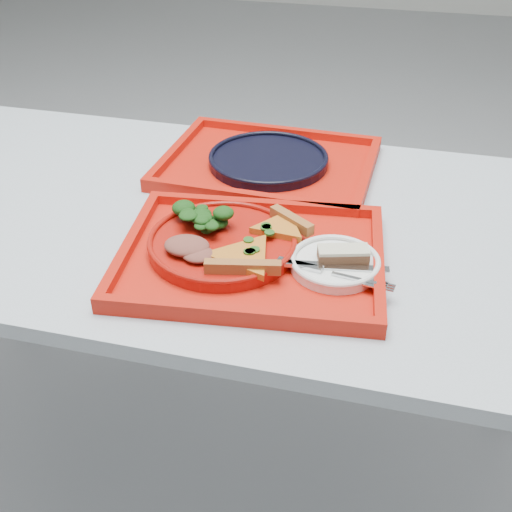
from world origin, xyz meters
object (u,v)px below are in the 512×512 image
object	(u,v)px
dinner_plate	(223,245)
tray_main	(251,259)
tray_far	(268,167)
dessert_bar	(343,254)
navy_plate	(268,161)

from	to	relation	value
dinner_plate	tray_main	bearing A→B (deg)	-10.30
tray_far	dessert_bar	size ratio (longest dim) A/B	4.99
navy_plate	dessert_bar	bearing A→B (deg)	-58.85
tray_main	navy_plate	distance (m)	0.36
tray_far	dessert_bar	bearing A→B (deg)	-57.08
tray_far	navy_plate	size ratio (longest dim) A/B	1.73
tray_far	navy_plate	world-z (taller)	navy_plate
tray_far	dinner_plate	world-z (taller)	dinner_plate
navy_plate	tray_main	bearing A→B (deg)	-81.32
tray_far	dessert_bar	distance (m)	0.41
tray_far	tray_main	bearing A→B (deg)	-79.55
dinner_plate	dessert_bar	distance (m)	0.21
navy_plate	tray_far	bearing A→B (deg)	180.00
tray_far	dinner_plate	size ratio (longest dim) A/B	1.73
tray_main	tray_far	distance (m)	0.36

